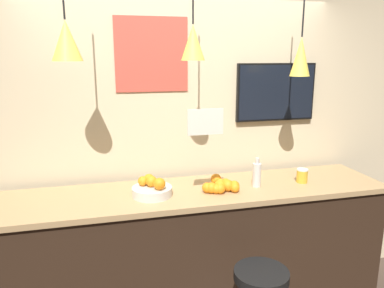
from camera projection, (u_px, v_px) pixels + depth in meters
The scene contains 12 objects.
back_wall at pixel (179, 132), 3.09m from camera, with size 8.00×0.06×2.90m.
service_counter at pixel (192, 256), 2.89m from camera, with size 2.97×0.65×1.09m.
fruit_bowl at pixel (152, 189), 2.64m from camera, with size 0.28×0.28×0.15m.
orange_pile at pixel (222, 185), 2.75m from camera, with size 0.28×0.28×0.09m.
juice_bottle at pixel (257, 174), 2.82m from camera, with size 0.06×0.06×0.22m.
spread_jar at pixel (302, 176), 2.92m from camera, with size 0.09×0.09×0.11m.
pendant_lamp_left at pixel (66, 40), 2.30m from camera, with size 0.19×0.19×0.77m.
pendant_lamp_middle at pixel (193, 42), 2.50m from camera, with size 0.16×0.16×0.77m.
pendant_lamp_right at pixel (301, 56), 2.71m from camera, with size 0.15×0.15×0.89m.
mounted_tv at pixel (276, 92), 3.17m from camera, with size 0.70×0.04×0.48m.
hanging_menu_board at pixel (205, 122), 2.42m from camera, with size 0.24×0.01×0.17m.
wall_poster at pixel (152, 55), 2.86m from camera, with size 0.56×0.01×0.57m.
Camera 1 is at (-0.64, -1.84, 2.06)m, focal length 35.00 mm.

